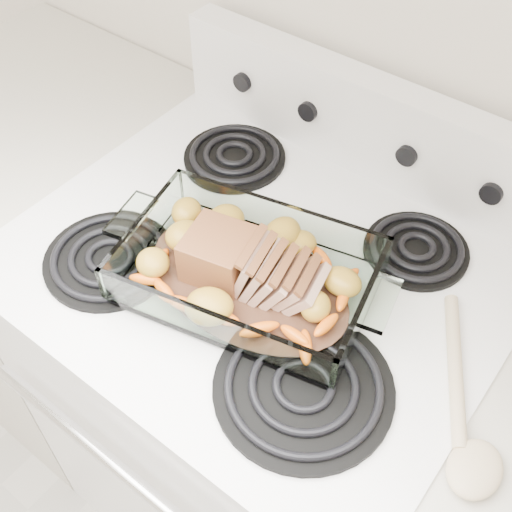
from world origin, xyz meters
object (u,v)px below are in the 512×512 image
Objects in this scene: counter_left at (58,258)px; pork_roast at (241,262)px; electric_range at (262,395)px; baking_dish at (248,276)px.

pork_roast reaches higher than counter_left.
electric_range is 3.01× the size of baking_dish.
pork_roast is (-0.01, 0.00, 0.02)m from baking_dish.
counter_left is 2.51× the size of baking_dish.
pork_roast is at bearing -84.01° from electric_range.
counter_left is (-0.67, -0.00, -0.02)m from electric_range.
pork_roast is at bearing 167.15° from baking_dish.
counter_left is at bearing 161.63° from baking_dish.
electric_range is at bearing 75.97° from pork_roast.
electric_range reaches higher than counter_left.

